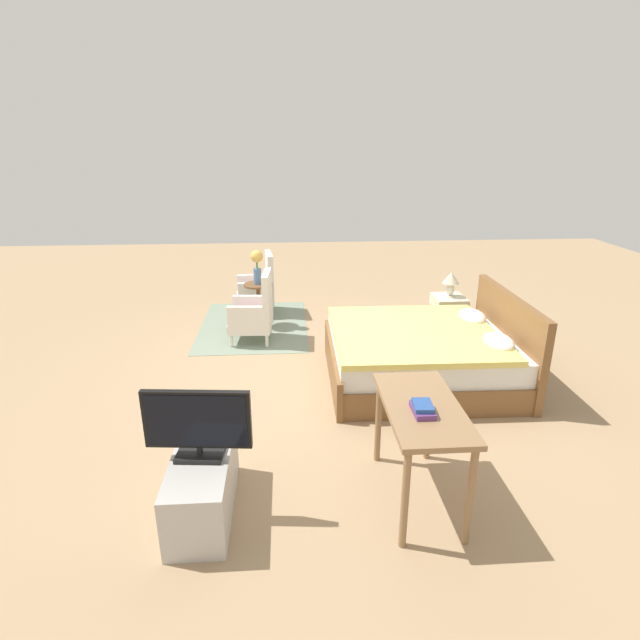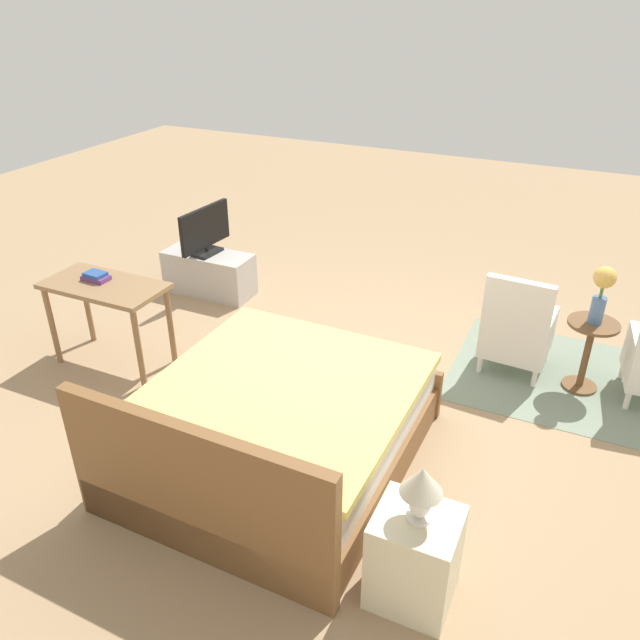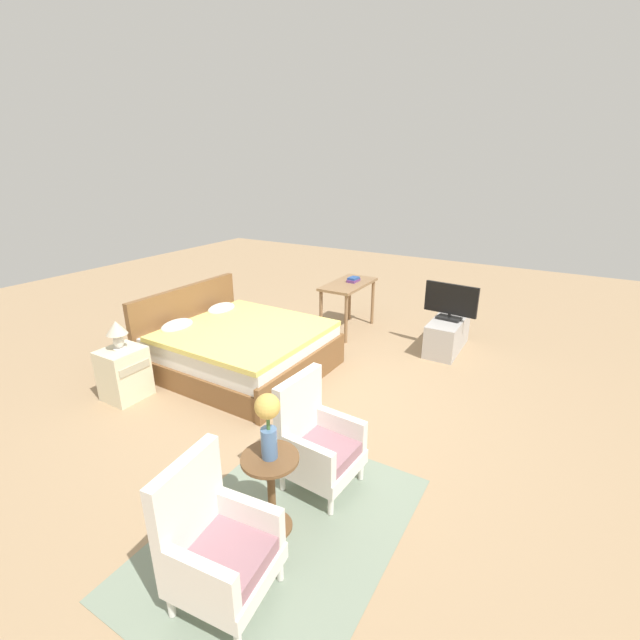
{
  "view_description": "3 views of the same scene",
  "coord_description": "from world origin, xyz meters",
  "px_view_note": "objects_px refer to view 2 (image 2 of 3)",
  "views": [
    {
      "loc": [
        4.98,
        -0.36,
        2.5
      ],
      "look_at": [
        -0.07,
        -0.01,
        0.68
      ],
      "focal_mm": 28.0,
      "sensor_mm": 36.0,
      "label": 1
    },
    {
      "loc": [
        -1.65,
        4.06,
        3.0
      ],
      "look_at": [
        0.09,
        0.34,
        0.76
      ],
      "focal_mm": 35.0,
      "sensor_mm": 36.0,
      "label": 2
    },
    {
      "loc": [
        -3.68,
        -2.27,
        2.48
      ],
      "look_at": [
        0.17,
        -0.0,
        0.84
      ],
      "focal_mm": 24.0,
      "sensor_mm": 36.0,
      "label": 3
    }
  ],
  "objects_px": {
    "nightstand": "(414,558)",
    "book_stack": "(96,276)",
    "bed": "(275,429)",
    "vanity_desk": "(106,296)",
    "tv_flatscreen": "(205,230)",
    "tv_stand": "(209,273)",
    "flower_vase": "(602,289)",
    "side_table": "(588,347)",
    "table_lamp": "(422,487)",
    "armchair_by_window_right": "(517,332)"
  },
  "relations": [
    {
      "from": "nightstand",
      "to": "tv_flatscreen",
      "type": "xyz_separation_m",
      "value": [
        3.15,
        -2.74,
        0.42
      ]
    },
    {
      "from": "flower_vase",
      "to": "nightstand",
      "type": "relative_size",
      "value": 0.82
    },
    {
      "from": "flower_vase",
      "to": "tv_stand",
      "type": "height_order",
      "value": "flower_vase"
    },
    {
      "from": "tv_stand",
      "to": "book_stack",
      "type": "xyz_separation_m",
      "value": [
        0.06,
        1.51,
        0.58
      ]
    },
    {
      "from": "vanity_desk",
      "to": "book_stack",
      "type": "relative_size",
      "value": 4.62
    },
    {
      "from": "nightstand",
      "to": "book_stack",
      "type": "xyz_separation_m",
      "value": [
        3.21,
        -1.23,
        0.51
      ]
    },
    {
      "from": "flower_vase",
      "to": "table_lamp",
      "type": "height_order",
      "value": "flower_vase"
    },
    {
      "from": "flower_vase",
      "to": "tv_flatscreen",
      "type": "height_order",
      "value": "flower_vase"
    },
    {
      "from": "flower_vase",
      "to": "vanity_desk",
      "type": "height_order",
      "value": "flower_vase"
    },
    {
      "from": "nightstand",
      "to": "book_stack",
      "type": "bearing_deg",
      "value": -20.92
    },
    {
      "from": "side_table",
      "to": "flower_vase",
      "type": "xyz_separation_m",
      "value": [
        -0.0,
        0.0,
        0.52
      ]
    },
    {
      "from": "bed",
      "to": "vanity_desk",
      "type": "bearing_deg",
      "value": -16.31
    },
    {
      "from": "table_lamp",
      "to": "armchair_by_window_right",
      "type": "bearing_deg",
      "value": -92.13
    },
    {
      "from": "table_lamp",
      "to": "vanity_desk",
      "type": "height_order",
      "value": "table_lamp"
    },
    {
      "from": "tv_stand",
      "to": "tv_flatscreen",
      "type": "bearing_deg",
      "value": -5.31
    },
    {
      "from": "side_table",
      "to": "book_stack",
      "type": "height_order",
      "value": "book_stack"
    },
    {
      "from": "nightstand",
      "to": "book_stack",
      "type": "relative_size",
      "value": 2.59
    },
    {
      "from": "nightstand",
      "to": "side_table",
      "type": "bearing_deg",
      "value": -104.72
    },
    {
      "from": "side_table",
      "to": "tv_stand",
      "type": "height_order",
      "value": "side_table"
    },
    {
      "from": "tv_stand",
      "to": "book_stack",
      "type": "height_order",
      "value": "book_stack"
    },
    {
      "from": "bed",
      "to": "tv_stand",
      "type": "distance_m",
      "value": 2.88
    },
    {
      "from": "tv_stand",
      "to": "flower_vase",
      "type": "bearing_deg",
      "value": 176.75
    },
    {
      "from": "nightstand",
      "to": "table_lamp",
      "type": "relative_size",
      "value": 1.77
    },
    {
      "from": "side_table",
      "to": "book_stack",
      "type": "bearing_deg",
      "value": 18.51
    },
    {
      "from": "nightstand",
      "to": "table_lamp",
      "type": "bearing_deg",
      "value": 90.0
    },
    {
      "from": "nightstand",
      "to": "tv_flatscreen",
      "type": "bearing_deg",
      "value": -41.02
    },
    {
      "from": "tv_stand",
      "to": "book_stack",
      "type": "bearing_deg",
      "value": 87.61
    },
    {
      "from": "flower_vase",
      "to": "book_stack",
      "type": "xyz_separation_m",
      "value": [
        3.87,
        1.3,
        -0.11
      ]
    },
    {
      "from": "bed",
      "to": "table_lamp",
      "type": "height_order",
      "value": "bed"
    },
    {
      "from": "nightstand",
      "to": "vanity_desk",
      "type": "bearing_deg",
      "value": -21.07
    },
    {
      "from": "bed",
      "to": "tv_flatscreen",
      "type": "height_order",
      "value": "bed"
    },
    {
      "from": "vanity_desk",
      "to": "tv_stand",
      "type": "bearing_deg",
      "value": -88.4
    },
    {
      "from": "bed",
      "to": "tv_stand",
      "type": "xyz_separation_m",
      "value": [
        1.96,
        -2.1,
        -0.07
      ]
    },
    {
      "from": "table_lamp",
      "to": "tv_flatscreen",
      "type": "bearing_deg",
      "value": -41.03
    },
    {
      "from": "table_lamp",
      "to": "tv_stand",
      "type": "xyz_separation_m",
      "value": [
        3.15,
        -2.74,
        -0.57
      ]
    },
    {
      "from": "bed",
      "to": "tv_stand",
      "type": "height_order",
      "value": "bed"
    },
    {
      "from": "armchair_by_window_right",
      "to": "side_table",
      "type": "bearing_deg",
      "value": 177.63
    },
    {
      "from": "flower_vase",
      "to": "book_stack",
      "type": "distance_m",
      "value": 4.09
    },
    {
      "from": "book_stack",
      "to": "tv_stand",
      "type": "bearing_deg",
      "value": -92.39
    },
    {
      "from": "bed",
      "to": "side_table",
      "type": "xyz_separation_m",
      "value": [
        -1.85,
        -1.89,
        0.09
      ]
    },
    {
      "from": "nightstand",
      "to": "tv_stand",
      "type": "height_order",
      "value": "nightstand"
    },
    {
      "from": "side_table",
      "to": "flower_vase",
      "type": "bearing_deg",
      "value": 153.43
    },
    {
      "from": "armchair_by_window_right",
      "to": "tv_stand",
      "type": "bearing_deg",
      "value": -3.4
    },
    {
      "from": "bed",
      "to": "nightstand",
      "type": "xyz_separation_m",
      "value": [
        -1.19,
        0.64,
        -0.01
      ]
    },
    {
      "from": "flower_vase",
      "to": "vanity_desk",
      "type": "relative_size",
      "value": 0.46
    },
    {
      "from": "book_stack",
      "to": "vanity_desk",
      "type": "bearing_deg",
      "value": 163.67
    },
    {
      "from": "tv_flatscreen",
      "to": "nightstand",
      "type": "bearing_deg",
      "value": 138.98
    },
    {
      "from": "tv_stand",
      "to": "book_stack",
      "type": "distance_m",
      "value": 1.62
    },
    {
      "from": "bed",
      "to": "vanity_desk",
      "type": "xyz_separation_m",
      "value": [
        1.92,
        -0.56,
        0.36
      ]
    },
    {
      "from": "tv_stand",
      "to": "vanity_desk",
      "type": "distance_m",
      "value": 1.6
    }
  ]
}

